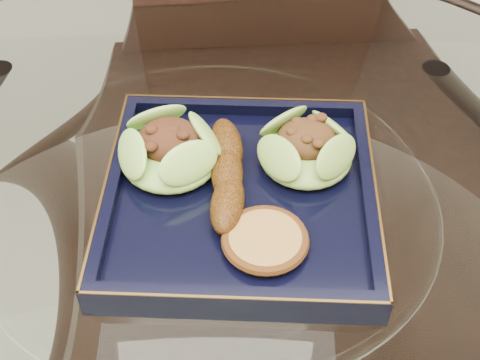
{
  "coord_description": "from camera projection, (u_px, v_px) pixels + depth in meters",
  "views": [
    {
      "loc": [
        0.03,
        -0.42,
        1.27
      ],
      "look_at": [
        0.03,
        0.04,
        0.8
      ],
      "focal_mm": 50.0,
      "sensor_mm": 36.0,
      "label": 1
    }
  ],
  "objects": [
    {
      "name": "lettuce_wrap_left",
      "position": [
        170.0,
        152.0,
        0.69
      ],
      "size": [
        0.11,
        0.11,
        0.04
      ],
      "primitive_type": "ellipsoid",
      "rotation": [
        0.0,
        0.0,
        0.05
      ],
      "color": "#68A12E",
      "rests_on": "navy_plate"
    },
    {
      "name": "roasted_plantain",
      "position": [
        227.0,
        172.0,
        0.67
      ],
      "size": [
        0.04,
        0.15,
        0.03
      ],
      "primitive_type": "ellipsoid",
      "rotation": [
        0.0,
        0.0,
        1.59
      ],
      "color": "#65340A",
      "rests_on": "navy_plate"
    },
    {
      "name": "lettuce_wrap_right",
      "position": [
        306.0,
        151.0,
        0.69
      ],
      "size": [
        0.12,
        0.12,
        0.03
      ],
      "primitive_type": "ellipsoid",
      "rotation": [
        0.0,
        0.0,
        0.3
      ],
      "color": "#5C8F29",
      "rests_on": "navy_plate"
    },
    {
      "name": "navy_plate",
      "position": [
        240.0,
        201.0,
        0.68
      ],
      "size": [
        0.28,
        0.28,
        0.02
      ],
      "primitive_type": "cube",
      "rotation": [
        0.0,
        0.0,
        -0.04
      ],
      "color": "black",
      "rests_on": "dining_table"
    },
    {
      "name": "dining_table",
      "position": [
        215.0,
        325.0,
        0.78
      ],
      "size": [
        1.13,
        1.13,
        0.77
      ],
      "color": "white",
      "rests_on": "ground"
    },
    {
      "name": "crumb_patty",
      "position": [
        265.0,
        241.0,
        0.62
      ],
      "size": [
        0.09,
        0.09,
        0.01
      ],
      "primitive_type": "cylinder",
      "rotation": [
        0.0,
        0.0,
        0.39
      ],
      "color": "#B47B3C",
      "rests_on": "navy_plate"
    },
    {
      "name": "dining_chair",
      "position": [
        263.0,
        175.0,
        1.09
      ],
      "size": [
        0.42,
        0.42,
        0.89
      ],
      "rotation": [
        0.0,
        0.0,
        0.09
      ],
      "color": "black",
      "rests_on": "ground"
    }
  ]
}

